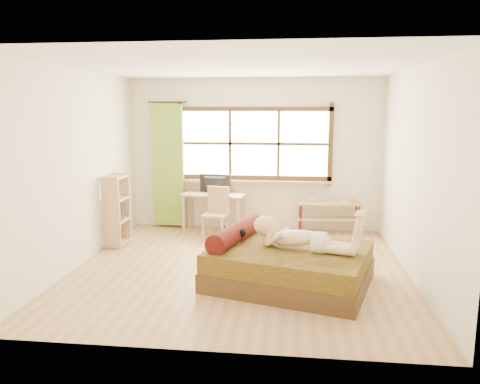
# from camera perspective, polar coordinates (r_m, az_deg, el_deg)

# --- Properties ---
(floor) EXTENTS (4.50, 4.50, 0.00)m
(floor) POSITION_cam_1_polar(r_m,az_deg,el_deg) (6.50, -0.03, -9.30)
(floor) COLOR #9E754C
(floor) RESTS_ON ground
(ceiling) EXTENTS (4.50, 4.50, 0.00)m
(ceiling) POSITION_cam_1_polar(r_m,az_deg,el_deg) (6.16, -0.03, 15.13)
(ceiling) COLOR white
(ceiling) RESTS_ON wall_back
(wall_back) EXTENTS (4.50, 0.00, 4.50)m
(wall_back) POSITION_cam_1_polar(r_m,az_deg,el_deg) (8.41, 1.75, 4.56)
(wall_back) COLOR silver
(wall_back) RESTS_ON floor
(wall_front) EXTENTS (4.50, 0.00, 4.50)m
(wall_front) POSITION_cam_1_polar(r_m,az_deg,el_deg) (3.99, -3.77, -1.61)
(wall_front) COLOR silver
(wall_front) RESTS_ON floor
(wall_left) EXTENTS (0.00, 4.50, 4.50)m
(wall_left) POSITION_cam_1_polar(r_m,az_deg,el_deg) (6.82, -19.18, 2.72)
(wall_left) COLOR silver
(wall_left) RESTS_ON floor
(wall_right) EXTENTS (0.00, 4.50, 4.50)m
(wall_right) POSITION_cam_1_polar(r_m,az_deg,el_deg) (6.34, 20.64, 2.11)
(wall_right) COLOR silver
(wall_right) RESTS_ON floor
(window) EXTENTS (2.80, 0.16, 1.46)m
(window) POSITION_cam_1_polar(r_m,az_deg,el_deg) (8.37, 1.74, 5.62)
(window) COLOR #FFEDBF
(window) RESTS_ON wall_back
(curtain) EXTENTS (0.55, 0.10, 2.20)m
(curtain) POSITION_cam_1_polar(r_m,az_deg,el_deg) (8.59, -8.71, 3.22)
(curtain) COLOR #5C8825
(curtain) RESTS_ON wall_back
(bed) EXTENTS (2.21, 1.96, 0.71)m
(bed) POSITION_cam_1_polar(r_m,az_deg,el_deg) (5.93, 5.65, -8.69)
(bed) COLOR #331F0F
(bed) RESTS_ON floor
(woman) EXTENTS (1.36, 0.72, 0.56)m
(woman) POSITION_cam_1_polar(r_m,az_deg,el_deg) (5.73, 7.68, -4.25)
(woman) COLOR beige
(woman) RESTS_ON bed
(kitten) EXTENTS (0.30, 0.19, 0.22)m
(kitten) POSITION_cam_1_polar(r_m,az_deg,el_deg) (5.97, -0.80, -5.26)
(kitten) COLOR black
(kitten) RESTS_ON bed
(desk) EXTENTS (1.16, 0.67, 0.68)m
(desk) POSITION_cam_1_polar(r_m,az_deg,el_deg) (8.31, -3.20, -0.79)
(desk) COLOR #A17E57
(desk) RESTS_ON floor
(monitor) EXTENTS (0.58, 0.16, 0.33)m
(monitor) POSITION_cam_1_polar(r_m,az_deg,el_deg) (8.32, -3.16, 1.00)
(monitor) COLOR black
(monitor) RESTS_ON desk
(chair) EXTENTS (0.44, 0.44, 0.86)m
(chair) POSITION_cam_1_polar(r_m,az_deg,el_deg) (7.96, -2.85, -2.13)
(chair) COLOR #A17E57
(chair) RESTS_ON floor
(pipe_shelf) EXTENTS (1.11, 0.37, 0.62)m
(pipe_shelf) POSITION_cam_1_polar(r_m,az_deg,el_deg) (8.38, 10.88, -2.22)
(pipe_shelf) COLOR #A17E57
(pipe_shelf) RESTS_ON floor
(cup) EXTENTS (0.13, 0.13, 0.10)m
(cup) POSITION_cam_1_polar(r_m,az_deg,el_deg) (8.32, 8.79, -0.89)
(cup) COLOR gray
(cup) RESTS_ON pipe_shelf
(book) EXTENTS (0.18, 0.23, 0.02)m
(book) POSITION_cam_1_polar(r_m,az_deg,el_deg) (8.36, 12.21, -1.22)
(book) COLOR gray
(book) RESTS_ON pipe_shelf
(bookshelf) EXTENTS (0.28, 0.49, 1.13)m
(bookshelf) POSITION_cam_1_polar(r_m,az_deg,el_deg) (7.70, -14.79, -2.12)
(bookshelf) COLOR #A17E57
(bookshelf) RESTS_ON floor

